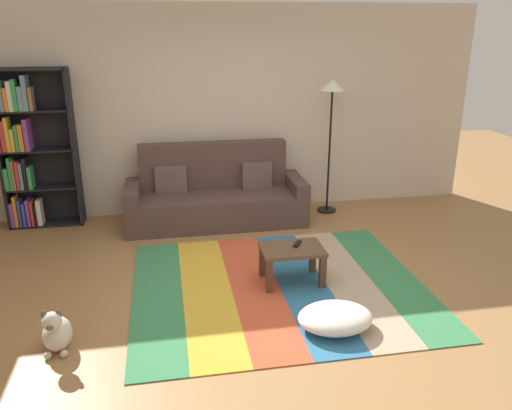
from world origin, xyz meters
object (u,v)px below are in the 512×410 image
at_px(bookshelf, 28,150).
at_px(dog, 56,332).
at_px(coffee_table, 292,255).
at_px(pouf, 335,318).
at_px(tv_remote, 297,244).
at_px(standing_lamp, 332,103).
at_px(couch, 216,197).

relative_size(bookshelf, dog, 4.92).
height_order(bookshelf, coffee_table, bookshelf).
height_order(pouf, tv_remote, tv_remote).
distance_m(bookshelf, dog, 3.06).
bearing_deg(standing_lamp, bookshelf, 177.49).
distance_m(couch, bookshelf, 2.36).
bearing_deg(dog, bookshelf, 104.36).
relative_size(bookshelf, coffee_table, 3.22).
height_order(dog, tv_remote, dog).
bearing_deg(couch, bookshelf, 172.87).
bearing_deg(pouf, bookshelf, 135.09).
height_order(coffee_table, dog, dog).
xyz_separation_m(bookshelf, standing_lamp, (3.80, -0.17, 0.51)).
distance_m(standing_lamp, tv_remote, 2.35).
xyz_separation_m(dog, tv_remote, (2.15, 0.82, 0.22)).
xyz_separation_m(coffee_table, standing_lamp, (0.98, 1.92, 1.19)).
relative_size(pouf, tv_remote, 4.24).
height_order(couch, dog, couch).
bearing_deg(tv_remote, couch, 140.68).
bearing_deg(tv_remote, pouf, -53.24).
xyz_separation_m(couch, standing_lamp, (1.54, 0.12, 1.15)).
bearing_deg(couch, pouf, -75.05).
bearing_deg(couch, standing_lamp, 4.29).
distance_m(couch, pouf, 2.78).
xyz_separation_m(bookshelf, dog, (0.73, -2.85, -0.82)).
relative_size(dog, standing_lamp, 0.22).
xyz_separation_m(couch, bookshelf, (-2.26, 0.28, 0.64)).
xyz_separation_m(bookshelf, pouf, (2.97, -2.96, -0.87)).
relative_size(bookshelf, pouf, 3.07).
bearing_deg(coffee_table, tv_remote, 40.61).
relative_size(couch, dog, 5.69).
relative_size(standing_lamp, tv_remote, 11.84).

